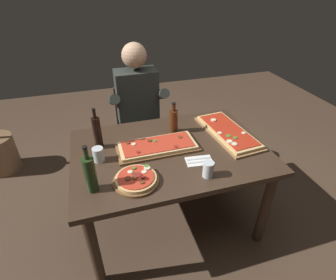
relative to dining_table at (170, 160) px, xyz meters
The scene contains 13 objects.
ground_plane 0.64m from the dining_table, ahead, with size 6.40×6.40×0.00m, color #4C3828.
dining_table is the anchor object (origin of this frame).
pizza_rectangular_front 0.15m from the dining_table, 156.78° to the left, with size 0.59×0.27×0.05m.
pizza_rectangular_left 0.52m from the dining_table, ahead, with size 0.33×0.66×0.05m.
pizza_round_far 0.42m from the dining_table, 137.68° to the right, with size 0.29×0.29×0.05m.
wine_bottle_dark 0.66m from the dining_table, 154.30° to the right, with size 0.07×0.07×0.31m.
oil_bottle_amber 0.32m from the dining_table, 66.66° to the left, with size 0.07×0.07×0.26m.
vinegar_bottle_green 0.56m from the dining_table, 160.22° to the left, with size 0.06×0.06×0.32m.
tumbler_near_camera 0.40m from the dining_table, 67.62° to the right, with size 0.07×0.07×0.11m.
tumbler_far_side 0.52m from the dining_table, behind, with size 0.08×0.08×0.10m.
napkin_cutlery_set 0.27m from the dining_table, 52.66° to the right, with size 0.19×0.13×0.01m.
diner_chair 0.87m from the dining_table, 95.80° to the left, with size 0.44×0.44×0.87m.
seated_diner 0.75m from the dining_table, 96.74° to the left, with size 0.53×0.41×1.33m.
Camera 1 is at (-0.46, -1.50, 1.84)m, focal length 28.08 mm.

